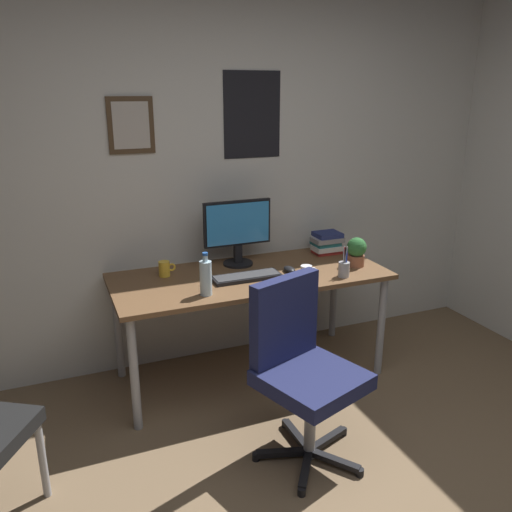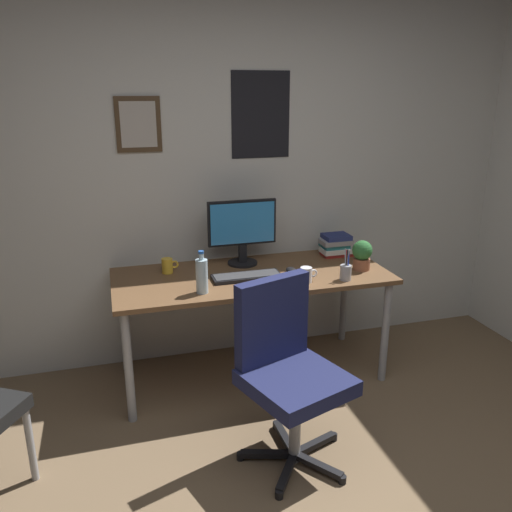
# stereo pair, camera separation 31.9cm
# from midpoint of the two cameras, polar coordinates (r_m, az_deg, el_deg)

# --- Properties ---
(wall_back) EXTENTS (4.40, 0.10, 2.60)m
(wall_back) POSITION_cam_midpoint_polar(r_m,az_deg,el_deg) (3.58, -1.04, 9.03)
(wall_back) COLOR silver
(wall_back) RESTS_ON ground_plane
(desk) EXTENTS (1.74, 0.74, 0.72)m
(desk) POSITION_cam_midpoint_polar(r_m,az_deg,el_deg) (3.35, 2.25, -3.12)
(desk) COLOR brown
(desk) RESTS_ON ground_plane
(office_chair) EXTENTS (0.59, 0.60, 0.95)m
(office_chair) POSITION_cam_midpoint_polar(r_m,az_deg,el_deg) (2.69, 6.81, -11.69)
(office_chair) COLOR #1E234C
(office_chair) RESTS_ON ground_plane
(monitor) EXTENTS (0.46, 0.20, 0.43)m
(monitor) POSITION_cam_midpoint_polar(r_m,az_deg,el_deg) (3.45, 1.13, 2.88)
(monitor) COLOR black
(monitor) RESTS_ON desk
(keyboard) EXTENTS (0.43, 0.15, 0.03)m
(keyboard) POSITION_cam_midpoint_polar(r_m,az_deg,el_deg) (3.24, 1.78, -2.29)
(keyboard) COLOR black
(keyboard) RESTS_ON desk
(computer_mouse) EXTENTS (0.06, 0.11, 0.04)m
(computer_mouse) POSITION_cam_midpoint_polar(r_m,az_deg,el_deg) (3.35, 6.62, -1.64)
(computer_mouse) COLOR black
(computer_mouse) RESTS_ON desk
(water_bottle) EXTENTS (0.07, 0.07, 0.25)m
(water_bottle) POSITION_cam_midpoint_polar(r_m,az_deg,el_deg) (2.99, -2.91, -2.18)
(water_bottle) COLOR silver
(water_bottle) RESTS_ON desk
(coffee_mug_near) EXTENTS (0.11, 0.07, 0.09)m
(coffee_mug_near) POSITION_cam_midpoint_polar(r_m,az_deg,el_deg) (3.20, 8.38, -2.08)
(coffee_mug_near) COLOR white
(coffee_mug_near) RESTS_ON desk
(coffee_mug_far) EXTENTS (0.11, 0.07, 0.10)m
(coffee_mug_far) POSITION_cam_midpoint_polar(r_m,az_deg,el_deg) (3.35, -6.94, -1.10)
(coffee_mug_far) COLOR yellow
(coffee_mug_far) RESTS_ON desk
(potted_plant) EXTENTS (0.13, 0.13, 0.19)m
(potted_plant) POSITION_cam_midpoint_polar(r_m,az_deg,el_deg) (3.48, 14.08, 0.17)
(potted_plant) COLOR brown
(potted_plant) RESTS_ON desk
(pen_cup) EXTENTS (0.07, 0.07, 0.20)m
(pen_cup) POSITION_cam_midpoint_polar(r_m,az_deg,el_deg) (3.28, 12.53, -1.71)
(pen_cup) COLOR #9EA0A5
(pen_cup) RESTS_ON desk
(book_stack_left) EXTENTS (0.23, 0.17, 0.15)m
(book_stack_left) POSITION_cam_midpoint_polar(r_m,az_deg,el_deg) (3.74, 11.15, 1.14)
(book_stack_left) COLOR #B22D28
(book_stack_left) RESTS_ON desk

